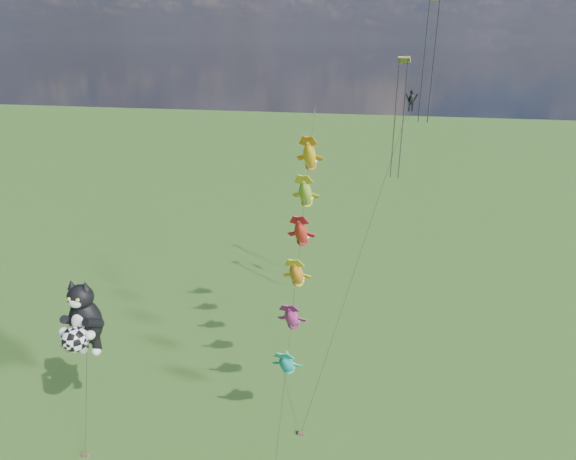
# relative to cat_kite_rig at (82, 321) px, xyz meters

# --- Properties ---
(ground) EXTENTS (300.00, 300.00, 0.00)m
(ground) POSITION_rel_cat_kite_rig_xyz_m (-2.98, 2.68, -8.22)
(ground) COLOR #1C4611
(cat_kite_rig) EXTENTS (2.40, 4.14, 10.92)m
(cat_kite_rig) POSITION_rel_cat_kite_rig_xyz_m (0.00, 0.00, 0.00)
(cat_kite_rig) COLOR brown
(cat_kite_rig) RESTS_ON ground
(fish_windsock_rig) EXTENTS (1.04, 15.97, 20.06)m
(fish_windsock_rig) POSITION_rel_cat_kite_rig_xyz_m (12.55, 6.08, 3.05)
(fish_windsock_rig) COLOR brown
(fish_windsock_rig) RESTS_ON ground
(parafoil_rig) EXTENTS (7.67, 16.25, 27.75)m
(parafoil_rig) POSITION_rel_cat_kite_rig_xyz_m (19.25, 15.42, 12.49)
(parafoil_rig) COLOR brown
(parafoil_rig) RESTS_ON ground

